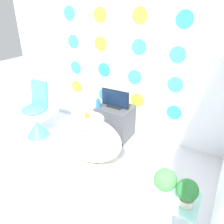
# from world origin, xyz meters

# --- Properties ---
(ground_plane) EXTENTS (12.00, 12.00, 0.00)m
(ground_plane) POSITION_xyz_m (0.00, 0.00, 0.00)
(ground_plane) COLOR silver
(wall_back_dotted) EXTENTS (4.21, 0.05, 2.60)m
(wall_back_dotted) POSITION_xyz_m (-0.00, 1.93, 1.30)
(wall_back_dotted) COLOR white
(wall_back_dotted) RESTS_ON ground_plane
(rug) EXTENTS (1.02, 0.66, 0.01)m
(rug) POSITION_xyz_m (-0.04, 0.87, 0.00)
(rug) COLOR silver
(rug) RESTS_ON ground_plane
(bathtub) EXTENTS (1.00, 0.57, 0.59)m
(bathtub) POSITION_xyz_m (0.00, 1.03, 0.29)
(bathtub) COLOR white
(bathtub) RESTS_ON ground_plane
(rubber_duck) EXTENTS (0.07, 0.07, 0.08)m
(rubber_duck) POSITION_xyz_m (0.01, 1.05, 0.62)
(rubber_duck) COLOR yellow
(rubber_duck) RESTS_ON bathtub
(chair) EXTENTS (0.37, 0.37, 0.86)m
(chair) POSITION_xyz_m (-0.98, 1.09, 0.28)
(chair) COLOR #4CC6DB
(chair) RESTS_ON ground_plane
(tv_cabinet) EXTENTS (0.50, 0.42, 0.50)m
(tv_cabinet) POSITION_xyz_m (0.06, 1.67, 0.25)
(tv_cabinet) COLOR #4C4C51
(tv_cabinet) RESTS_ON ground_plane
(tv) EXTENTS (0.44, 0.12, 0.27)m
(tv) POSITION_xyz_m (0.06, 1.67, 0.61)
(tv) COLOR black
(tv) RESTS_ON tv_cabinet
(vase) EXTENTS (0.07, 0.07, 0.15)m
(vase) POSITION_xyz_m (-0.14, 1.53, 0.56)
(vase) COLOR #2D72B7
(vase) RESTS_ON tv_cabinet
(side_table) EXTENTS (0.39, 0.31, 0.45)m
(side_table) POSITION_xyz_m (1.29, 0.49, 0.36)
(side_table) COLOR #99E0D8
(side_table) RESTS_ON ground_plane
(potted_plant_left) EXTENTS (0.19, 0.19, 0.25)m
(potted_plant_left) POSITION_xyz_m (1.20, 0.48, 0.59)
(potted_plant_left) COLOR white
(potted_plant_left) RESTS_ON side_table
(potted_plant_right) EXTENTS (0.17, 0.17, 0.22)m
(potted_plant_right) POSITION_xyz_m (1.38, 0.48, 0.57)
(potted_plant_right) COLOR beige
(potted_plant_right) RESTS_ON side_table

